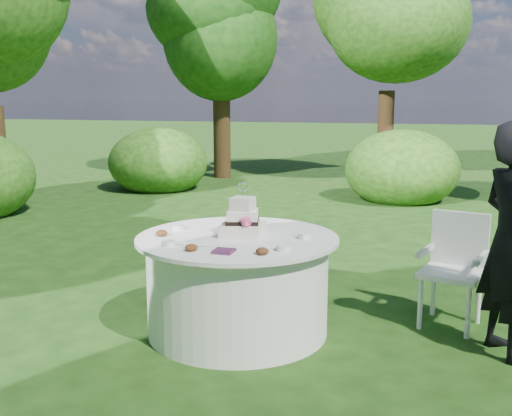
% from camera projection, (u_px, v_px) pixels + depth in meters
% --- Properties ---
extents(ground, '(80.00, 80.00, 0.00)m').
position_uv_depth(ground, '(238.00, 331.00, 4.74)').
color(ground, '#17330D').
rests_on(ground, ground).
extents(napkins, '(0.14, 0.14, 0.02)m').
position_uv_depth(napkins, '(224.00, 251.00, 4.12)').
color(napkins, '#4D2141').
rests_on(napkins, table).
extents(feather_plume, '(0.48, 0.07, 0.01)m').
position_uv_depth(feather_plume, '(181.00, 243.00, 4.35)').
color(feather_plume, white).
rests_on(feather_plume, table).
extents(guest, '(0.63, 0.72, 1.67)m').
position_uv_depth(guest, '(512.00, 241.00, 4.18)').
color(guest, black).
rests_on(guest, ground).
extents(table, '(1.56, 1.56, 0.77)m').
position_uv_depth(table, '(238.00, 284.00, 4.67)').
color(table, white).
rests_on(table, ground).
extents(cake, '(0.32, 0.32, 0.42)m').
position_uv_depth(cake, '(243.00, 221.00, 4.60)').
color(cake, white).
rests_on(cake, table).
extents(chair, '(0.56, 0.56, 0.91)m').
position_uv_depth(chair, '(455.00, 261.00, 4.82)').
color(chair, white).
rests_on(chair, ground).
extents(votives, '(1.15, 0.62, 0.04)m').
position_uv_depth(votives, '(232.00, 238.00, 4.45)').
color(votives, white).
rests_on(votives, table).
extents(petal_cups, '(0.99, 0.45, 0.05)m').
position_uv_depth(petal_cups, '(203.00, 243.00, 4.27)').
color(petal_cups, '#562D16').
rests_on(petal_cups, table).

